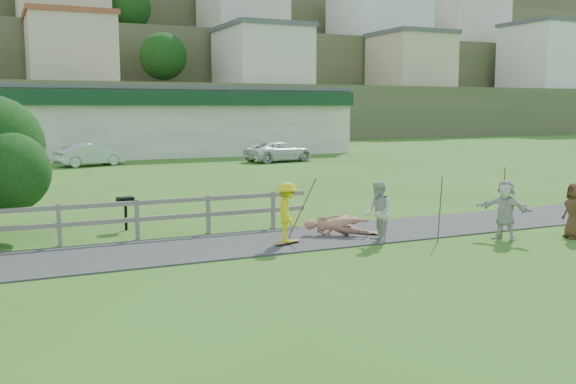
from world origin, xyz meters
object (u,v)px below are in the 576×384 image
Objects in this scene: skater_rider at (287,216)px; skater_fallen at (336,225)px; spectator_a at (378,212)px; car_white at (279,152)px; bbq at (126,214)px; spectator_c at (574,211)px; car_silver at (90,155)px; spectator_d at (505,210)px.

skater_fallen is at bearing -59.38° from skater_rider.
car_white is at bearing 174.04° from spectator_a.
spectator_a reaches higher than bbq.
skater_fallen is 0.37× the size of car_white.
spectator_a is at bearing -121.05° from skater_fallen.
skater_fallen is at bearing -140.99° from spectator_a.
car_white is (2.80, 26.32, -0.11)m from spectator_c.
spectator_a is at bearing -44.52° from bbq.
bbq is at bearing 133.87° from car_white.
skater_fallen is at bearing 170.09° from car_silver.
spectator_c is at bearing -92.06° from skater_rider.
skater_fallen is 6.14m from bbq.
spectator_d reaches higher than spectator_c.
bbq is (-9.08, 5.59, -0.33)m from spectator_d.
skater_fallen is 1.16× the size of spectator_c.
skater_rider is at bearing 136.89° from skater_fallen.
spectator_d is at bearing 177.49° from car_silver.
spectator_d is 26.08m from car_white.
skater_rider is 0.33× the size of car_white.
spectator_d reaches higher than car_white.
car_silver is at bearing 19.06° from skater_rider.
car_silver is at bearing 168.98° from spectator_d.
skater_rider is 0.95× the size of spectator_d.
spectator_d is (5.67, -1.75, 0.04)m from skater_rider.
car_white is (4.63, 25.67, -0.16)m from spectator_d.
spectator_a is 5.46m from spectator_c.
bbq is at bearing 88.42° from skater_fallen.
spectator_c is at bearing -35.64° from bbq.
bbq reaches higher than skater_fallen.
bbq is at bearing -147.27° from spectator_d.
skater_rider is 26.04m from car_white.
skater_fallen is 1.08× the size of spectator_d.
spectator_c is 0.32× the size of car_white.
car_silver is 11.96m from car_white.
skater_rider is 1.82m from skater_fallen.
car_white is at bearing 49.79° from bbq.
spectator_c is (5.20, -1.67, -0.06)m from spectator_a.
bbq is (-10.91, 6.24, -0.28)m from spectator_c.
spectator_d is at bearing -93.63° from spectator_c.
bbq is (-5.11, 3.39, 0.17)m from skater_fallen.
spectator_c is at bearing 44.78° from spectator_d.
skater_fallen is 1.07× the size of spectator_a.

